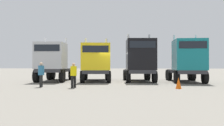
{
  "coord_description": "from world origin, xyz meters",
  "views": [
    {
      "loc": [
        1.54,
        -19.55,
        1.43
      ],
      "look_at": [
        -0.51,
        2.05,
        1.68
      ],
      "focal_mm": 37.33,
      "sensor_mm": 36.0,
      "label": 1
    }
  ],
  "objects_px": {
    "semi_truck_black": "(140,60)",
    "traffic_cone_near": "(179,83)",
    "semi_truck_teal": "(187,60)",
    "visitor_with_camera": "(41,73)",
    "visitor_in_hivis": "(74,73)",
    "semi_truck_silver": "(53,62)",
    "semi_truck_yellow": "(96,63)"
  },
  "relations": [
    {
      "from": "semi_truck_black",
      "to": "traffic_cone_near",
      "type": "bearing_deg",
      "value": 15.26
    },
    {
      "from": "semi_truck_teal",
      "to": "visitor_with_camera",
      "type": "bearing_deg",
      "value": -64.3
    },
    {
      "from": "semi_truck_black",
      "to": "visitor_in_hivis",
      "type": "xyz_separation_m",
      "value": [
        -4.38,
        -5.95,
        -0.98
      ]
    },
    {
      "from": "semi_truck_black",
      "to": "visitor_with_camera",
      "type": "relative_size",
      "value": 3.65
    },
    {
      "from": "semi_truck_silver",
      "to": "semi_truck_yellow",
      "type": "relative_size",
      "value": 0.96
    },
    {
      "from": "semi_truck_black",
      "to": "semi_truck_yellow",
      "type": "bearing_deg",
      "value": -92.89
    },
    {
      "from": "semi_truck_yellow",
      "to": "traffic_cone_near",
      "type": "bearing_deg",
      "value": 38.62
    },
    {
      "from": "visitor_with_camera",
      "to": "traffic_cone_near",
      "type": "relative_size",
      "value": 2.34
    },
    {
      "from": "semi_truck_silver",
      "to": "visitor_with_camera",
      "type": "xyz_separation_m",
      "value": [
        1.07,
        -5.34,
        -0.85
      ]
    },
    {
      "from": "traffic_cone_near",
      "to": "semi_truck_yellow",
      "type": "bearing_deg",
      "value": 137.19
    },
    {
      "from": "semi_truck_teal",
      "to": "traffic_cone_near",
      "type": "height_order",
      "value": "semi_truck_teal"
    },
    {
      "from": "semi_truck_black",
      "to": "semi_truck_teal",
      "type": "height_order",
      "value": "semi_truck_black"
    },
    {
      "from": "visitor_in_hivis",
      "to": "visitor_with_camera",
      "type": "bearing_deg",
      "value": -166.97
    },
    {
      "from": "semi_truck_yellow",
      "to": "visitor_with_camera",
      "type": "bearing_deg",
      "value": -36.07
    },
    {
      "from": "semi_truck_yellow",
      "to": "visitor_with_camera",
      "type": "xyz_separation_m",
      "value": [
        -2.8,
        -5.38,
        -0.75
      ]
    },
    {
      "from": "visitor_with_camera",
      "to": "traffic_cone_near",
      "type": "height_order",
      "value": "visitor_with_camera"
    },
    {
      "from": "semi_truck_black",
      "to": "semi_truck_teal",
      "type": "relative_size",
      "value": 1.0
    },
    {
      "from": "visitor_in_hivis",
      "to": "semi_truck_silver",
      "type": "bearing_deg",
      "value": 142.93
    },
    {
      "from": "visitor_with_camera",
      "to": "traffic_cone_near",
      "type": "bearing_deg",
      "value": -13.95
    },
    {
      "from": "traffic_cone_near",
      "to": "semi_truck_teal",
      "type": "bearing_deg",
      "value": 72.23
    },
    {
      "from": "visitor_in_hivis",
      "to": "visitor_with_camera",
      "type": "xyz_separation_m",
      "value": [
        -2.31,
        0.38,
        0.02
      ]
    },
    {
      "from": "semi_truck_silver",
      "to": "visitor_in_hivis",
      "type": "relative_size",
      "value": 3.91
    },
    {
      "from": "semi_truck_silver",
      "to": "semi_truck_black",
      "type": "distance_m",
      "value": 7.76
    },
    {
      "from": "semi_truck_silver",
      "to": "traffic_cone_near",
      "type": "xyz_separation_m",
      "value": [
        9.99,
        -5.62,
        -1.45
      ]
    },
    {
      "from": "semi_truck_black",
      "to": "visitor_with_camera",
      "type": "bearing_deg",
      "value": -55.85
    },
    {
      "from": "semi_truck_teal",
      "to": "traffic_cone_near",
      "type": "bearing_deg",
      "value": -18.04
    },
    {
      "from": "semi_truck_silver",
      "to": "semi_truck_teal",
      "type": "height_order",
      "value": "semi_truck_teal"
    },
    {
      "from": "semi_truck_teal",
      "to": "semi_truck_yellow",
      "type": "bearing_deg",
      "value": -91.57
    },
    {
      "from": "visitor_in_hivis",
      "to": "semi_truck_yellow",
      "type": "bearing_deg",
      "value": 107.46
    },
    {
      "from": "semi_truck_silver",
      "to": "traffic_cone_near",
      "type": "height_order",
      "value": "semi_truck_silver"
    },
    {
      "from": "semi_truck_teal",
      "to": "traffic_cone_near",
      "type": "distance_m",
      "value": 5.97
    },
    {
      "from": "semi_truck_black",
      "to": "visitor_in_hivis",
      "type": "height_order",
      "value": "semi_truck_black"
    }
  ]
}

